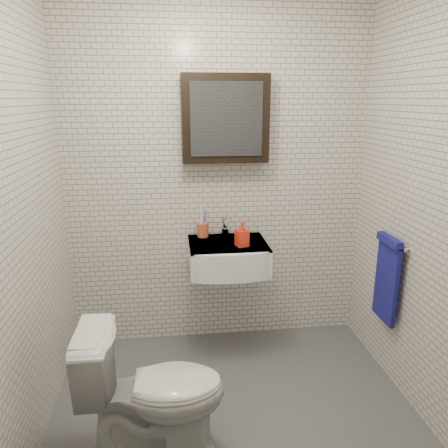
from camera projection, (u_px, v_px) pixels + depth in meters
ground at (236, 419)px, 2.59m from camera, size 2.20×2.00×0.01m
room_shell at (238, 175)px, 2.18m from camera, size 2.22×2.02×2.51m
washbasin at (229, 257)px, 3.08m from camera, size 0.55×0.50×0.20m
faucet at (225, 227)px, 3.23m from camera, size 0.06×0.20×0.15m
mirror_cabinet at (225, 119)px, 3.01m from camera, size 0.60×0.15×0.60m
towel_rail at (387, 276)px, 2.84m from camera, size 0.09×0.30×0.58m
toothbrush_cup at (203, 229)px, 3.22m from camera, size 0.10×0.10×0.23m
soap_bottle at (242, 234)px, 3.00m from camera, size 0.10×0.10×0.17m
toilet at (154, 391)px, 2.27m from camera, size 0.74×0.43×0.75m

